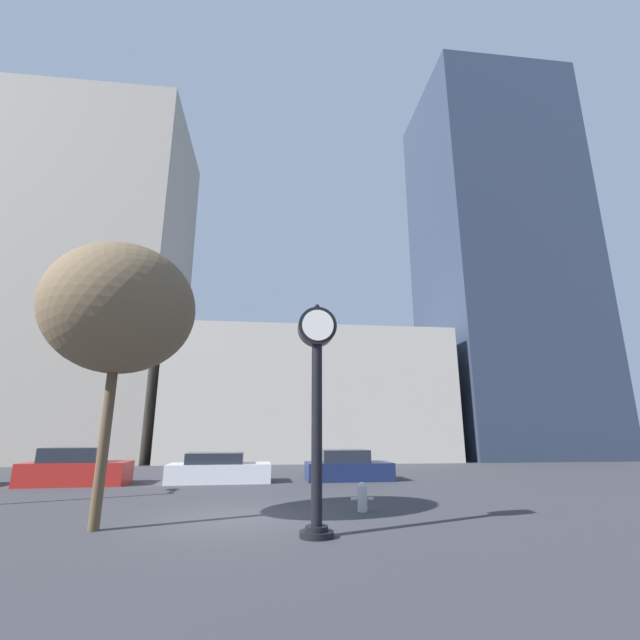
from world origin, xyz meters
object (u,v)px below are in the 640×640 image
bare_tree (120,309)px  fire_hydrant_near (362,496)px  street_clock (317,387)px  car_navy (347,467)px  car_red (76,469)px  car_white (219,470)px

bare_tree → fire_hydrant_near: bearing=13.9°
fire_hydrant_near → bare_tree: (-6.37, -1.58, 4.69)m
street_clock → fire_hydrant_near: 4.15m
street_clock → bare_tree: bare_tree is taller
car_navy → bare_tree: size_ratio=0.57×
street_clock → car_red: size_ratio=1.23×
fire_hydrant_near → car_red: bearing=145.1°
street_clock → fire_hydrant_near: bearing=60.4°
car_navy → fire_hydrant_near: bearing=-98.4°
street_clock → fire_hydrant_near: (1.56, 2.75, -2.69)m
street_clock → fire_hydrant_near: street_clock is taller
car_white → bare_tree: bearing=-102.6°
car_navy → fire_hydrant_near: size_ratio=5.03×
car_red → car_white: (5.75, 0.25, -0.10)m
street_clock → car_red: (-8.89, 10.03, -2.45)m
street_clock → car_red: 13.63m
car_red → car_white: 5.76m
fire_hydrant_near → bare_tree: bearing=-166.1°
car_white → fire_hydrant_near: car_white is taller
bare_tree → car_white: bearing=79.6°
car_red → street_clock: bearing=-51.0°
street_clock → car_navy: 11.09m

